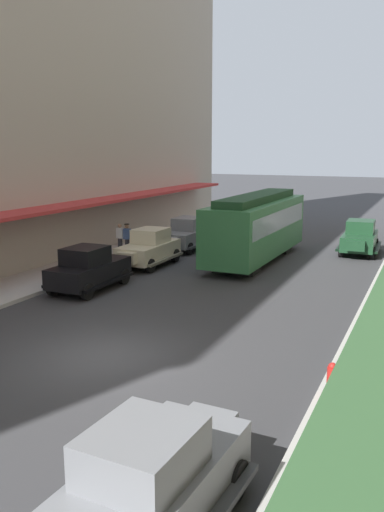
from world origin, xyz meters
name	(u,v)px	position (x,y,z in m)	size (l,w,h in m)	color
ground_plane	(105,356)	(0.00, 0.00, 0.00)	(200.00, 200.00, 0.00)	#38383A
sidewalk_right	(384,404)	(7.50, 0.00, 0.07)	(3.00, 60.00, 0.15)	#B7B5AD
parked_car_0	(151,478)	(4.64, -5.83, 0.94)	(2.31, 4.32, 1.84)	slate
parked_car_1	(220,223)	(-4.63, 20.77, 0.94)	(2.25, 4.30, 1.84)	slate
parked_car_3	(187,233)	(-4.74, 15.82, 0.94)	(2.15, 4.26, 1.84)	slate
parked_car_4	(89,268)	(-4.63, 5.93, 0.94)	(2.15, 4.26, 1.84)	black
parked_car_5	(360,237)	(4.51, 18.62, 0.94)	(2.28, 4.31, 1.84)	#193D23
parked_car_6	(149,247)	(-4.62, 11.07, 0.94)	(2.15, 4.26, 1.84)	beige
streetcar	(257,225)	(-0.12, 14.38, 1.90)	(2.63, 9.63, 3.46)	#33723F
fire_hydrant	(332,379)	(6.35, -0.24, 0.56)	(0.24, 0.24, 0.82)	#B21E19
pedestrian_0	(359,490)	(7.54, -4.94, 1.01)	(0.36, 0.28, 1.67)	#4C4238
pedestrian_1	(127,239)	(-6.68, 12.40, 1.01)	(0.36, 0.28, 1.67)	#2D2D33
pedestrian_2	(120,238)	(-7.15, 12.46, 0.99)	(0.36, 0.24, 1.64)	#2D2D33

